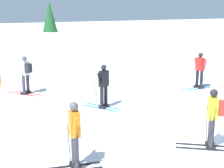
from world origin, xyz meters
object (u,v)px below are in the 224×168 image
(skier_red, at_px, (200,69))
(skier_yellow, at_px, (213,116))
(skier_orange, at_px, (74,134))
(skier_white, at_px, (26,73))
(skier_black, at_px, (104,85))
(conifer_far_left, at_px, (50,21))

(skier_red, bearing_deg, skier_yellow, -123.01)
(skier_orange, xyz_separation_m, skier_yellow, (3.88, -0.23, 0.04))
(skier_white, bearing_deg, skier_yellow, -62.90)
(skier_red, xyz_separation_m, skier_black, (-5.30, -1.23, -0.04))
(skier_white, relative_size, skier_yellow, 1.00)
(skier_red, bearing_deg, skier_white, 165.91)
(skier_red, relative_size, skier_white, 1.00)
(skier_red, bearing_deg, skier_black, -166.93)
(skier_red, xyz_separation_m, conifer_far_left, (-3.89, 15.37, 1.50))
(skier_white, bearing_deg, skier_red, -14.09)
(skier_orange, relative_size, conifer_far_left, 0.42)
(skier_white, distance_m, skier_yellow, 8.75)
(skier_black, bearing_deg, skier_orange, -118.45)
(skier_red, distance_m, skier_black, 5.44)
(skier_red, bearing_deg, conifer_far_left, 104.19)
(skier_black, xyz_separation_m, conifer_far_left, (1.41, 16.60, 1.54))
(skier_black, distance_m, skier_orange, 4.98)
(skier_yellow, bearing_deg, skier_red, 56.99)
(skier_orange, relative_size, skier_yellow, 1.00)
(skier_red, xyz_separation_m, skier_orange, (-7.67, -5.61, -0.04))
(skier_black, relative_size, skier_orange, 1.00)
(skier_red, distance_m, skier_orange, 9.50)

